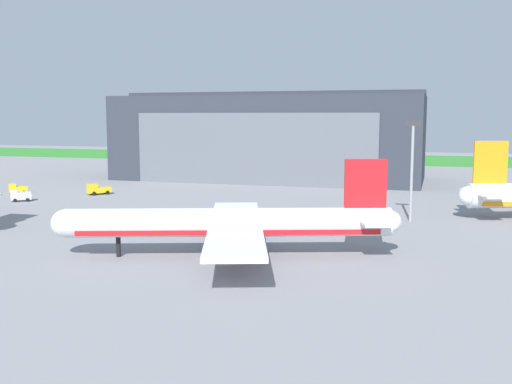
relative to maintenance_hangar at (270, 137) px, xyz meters
name	(u,v)px	position (x,y,z in m)	size (l,w,h in m)	color
ground_plane	(225,255)	(18.62, -86.69, -11.05)	(440.00, 440.00, 0.00)	gray
grass_field_strip	(373,159)	(18.62, 81.67, -11.01)	(440.00, 56.00, 0.08)	#33882F
maintenance_hangar	(270,137)	(0.00, 0.00, 0.00)	(79.18, 32.23, 23.02)	#2D333D
airliner_near_left	(230,224)	(19.52, -87.14, -7.08)	(39.84, 35.08, 11.65)	silver
fuel_bowser	(17,189)	(-44.06, -45.75, -9.99)	(4.11, 3.83, 2.18)	yellow
baggage_tug	(21,195)	(-35.45, -55.51, -9.89)	(4.18, 3.82, 2.29)	silver
stair_truck	(98,189)	(-26.39, -42.24, -9.90)	(4.55, 5.02, 2.35)	yellow
apron_light_mast	(412,162)	(39.12, -56.52, -1.46)	(2.40, 0.50, 16.04)	#99999E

